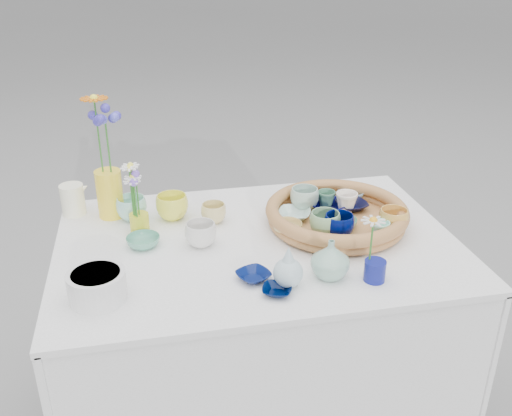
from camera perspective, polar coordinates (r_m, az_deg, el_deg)
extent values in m
imported|color=#070847|center=(1.98, 7.18, 0.17)|extent=(0.15, 0.15, 0.03)
imported|color=black|center=(2.01, 9.55, 0.25)|extent=(0.12, 0.12, 0.03)
imported|color=gold|center=(1.88, 13.57, -1.19)|extent=(0.11, 0.11, 0.07)
imported|color=#599674|center=(1.88, 8.65, -1.47)|extent=(0.10, 0.10, 0.03)
imported|color=#7FB27C|center=(1.81, 6.91, -1.55)|extent=(0.11, 0.11, 0.08)
imported|color=#B0D1C7|center=(1.92, 3.87, -0.62)|extent=(0.14, 0.14, 0.03)
imported|color=#A8C8B8|center=(1.98, 4.86, 0.93)|extent=(0.13, 0.13, 0.08)
imported|color=white|center=(1.98, 9.03, 0.57)|extent=(0.09, 0.09, 0.07)
imported|color=#81B2E1|center=(2.09, 9.48, 1.38)|extent=(0.12, 0.12, 0.03)
imported|color=#00094B|center=(1.81, 8.29, -1.75)|extent=(0.11, 0.11, 0.08)
imported|color=#D4B96C|center=(1.83, 3.14, -1.93)|extent=(0.10, 0.10, 0.03)
imported|color=#99EAD1|center=(1.82, 12.28, -2.16)|extent=(0.07, 0.07, 0.06)
imported|color=#43775C|center=(2.00, 7.04, 0.88)|extent=(0.07, 0.07, 0.06)
imported|color=#ECEA42|center=(1.96, -8.38, 0.11)|extent=(0.13, 0.13, 0.09)
imported|color=#D9C67D|center=(1.93, -4.26, -0.50)|extent=(0.09, 0.09, 0.07)
imported|color=#58A184|center=(1.81, -11.21, -3.31)|extent=(0.13, 0.13, 0.03)
imported|color=silver|center=(1.78, -5.54, -2.64)|extent=(0.13, 0.13, 0.08)
imported|color=#05134B|center=(1.61, -0.26, -6.81)|extent=(0.12, 0.12, 0.02)
imported|color=#96D9CD|center=(1.98, -12.34, -0.03)|extent=(0.11, 0.11, 0.08)
imported|color=#000C31|center=(1.56, 2.12, -8.25)|extent=(0.10, 0.10, 0.02)
imported|color=#87B39F|center=(1.62, 7.46, -5.08)|extent=(0.14, 0.14, 0.12)
cylinder|color=navy|center=(1.64, 11.79, -6.16)|extent=(0.08, 0.08, 0.06)
cylinder|color=yellow|center=(2.01, -14.41, 1.39)|extent=(0.12, 0.12, 0.17)
cylinder|color=yellow|center=(1.89, -11.56, -1.51)|extent=(0.07, 0.07, 0.07)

